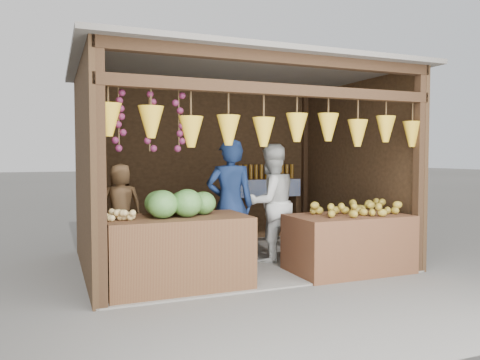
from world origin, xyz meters
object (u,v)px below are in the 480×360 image
at_px(counter_left, 177,252).
at_px(man_standing, 230,205).
at_px(vendor_seated, 121,205).
at_px(woman_standing, 271,203).
at_px(counter_right, 348,243).

height_order(counter_left, man_standing, man_standing).
bearing_deg(counter_left, vendor_seated, 116.27).
height_order(man_standing, woman_standing, man_standing).
bearing_deg(counter_left, man_standing, 35.36).
bearing_deg(man_standing, counter_right, 167.89).
bearing_deg(woman_standing, counter_left, 19.29).
bearing_deg(counter_left, counter_right, -2.16).
bearing_deg(counter_right, man_standing, 152.90).
distance_m(man_standing, vendor_seated, 1.39).
relative_size(counter_right, man_standing, 0.89).
xyz_separation_m(counter_right, vendor_seated, (-2.69, 1.06, 0.49)).
relative_size(man_standing, vendor_seated, 1.60).
relative_size(counter_left, woman_standing, 0.96).
bearing_deg(vendor_seated, woman_standing, 175.61).
relative_size(counter_left, vendor_seated, 1.48).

